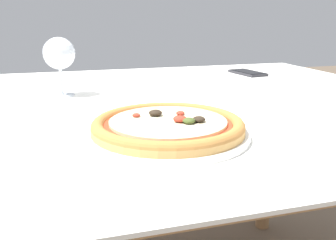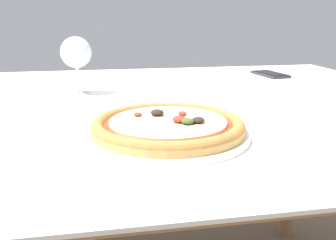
# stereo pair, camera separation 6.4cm
# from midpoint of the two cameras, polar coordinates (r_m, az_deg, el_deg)

# --- Properties ---
(dining_table) EXTENTS (1.31, 1.12, 0.73)m
(dining_table) POSITION_cam_midpoint_polar(r_m,az_deg,el_deg) (0.97, 0.11, -1.20)
(dining_table) COLOR #997047
(dining_table) RESTS_ON ground_plane
(pizza_plate) EXTENTS (0.28, 0.28, 0.04)m
(pizza_plate) POSITION_cam_midpoint_polar(r_m,az_deg,el_deg) (0.65, -2.84, -1.13)
(pizza_plate) COLOR white
(pizza_plate) RESTS_ON dining_table
(wine_glass_far_left) EXTENTS (0.08, 0.08, 0.15)m
(wine_glass_far_left) POSITION_cam_midpoint_polar(r_m,az_deg,el_deg) (1.01, -18.06, 9.44)
(wine_glass_far_left) COLOR silver
(wine_glass_far_left) RESTS_ON dining_table
(cell_phone) EXTENTS (0.09, 0.15, 0.01)m
(cell_phone) POSITION_cam_midpoint_polar(r_m,az_deg,el_deg) (1.36, 10.70, 7.09)
(cell_phone) COLOR #232328
(cell_phone) RESTS_ON dining_table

